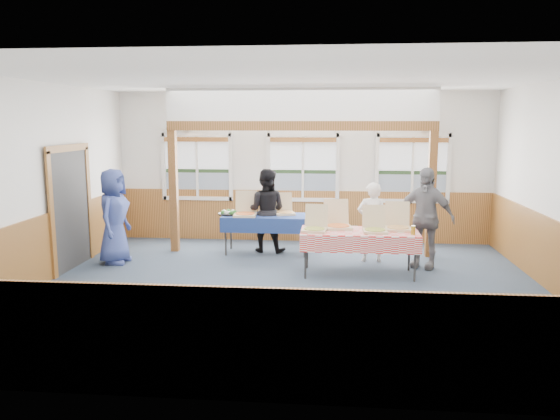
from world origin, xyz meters
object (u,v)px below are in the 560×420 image
object	(u,v)px
woman_black	(266,210)
person_grey	(424,218)
table_left	(266,218)
woman_white	(372,222)
table_right	(359,234)
man_blue	(114,216)

from	to	relation	value
woman_black	person_grey	world-z (taller)	person_grey
table_left	woman_white	xyz separation A→B (m)	(2.01, -0.48, 0.04)
table_right	woman_black	bearing A→B (deg)	120.35
woman_white	woman_black	size ratio (longest dim) A/B	0.90
man_blue	person_grey	world-z (taller)	person_grey
woman_black	man_blue	distance (m)	2.89
man_blue	woman_white	bearing A→B (deg)	-81.21
woman_white	woman_black	world-z (taller)	woman_black
table_right	table_left	bearing A→B (deg)	122.74
man_blue	person_grey	distance (m)	5.58
table_left	person_grey	distance (m)	3.02
table_left	person_grey	xyz separation A→B (m)	(2.90, -0.80, 0.20)
table_left	table_right	distance (m)	2.22
woman_white	table_right	bearing A→B (deg)	69.68
man_blue	table_right	bearing A→B (deg)	-92.59
table_right	woman_white	xyz separation A→B (m)	(0.27, 0.91, 0.04)
table_right	woman_black	world-z (taller)	woman_black
table_left	woman_white	world-z (taller)	woman_white
table_right	woman_white	world-z (taller)	woman_white
table_left	woman_black	bearing A→B (deg)	85.90
table_left	person_grey	bearing A→B (deg)	-29.98
table_left	person_grey	world-z (taller)	person_grey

